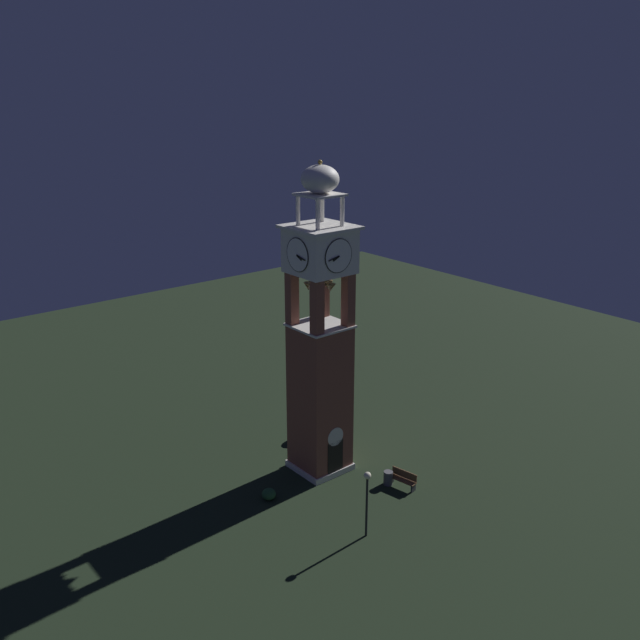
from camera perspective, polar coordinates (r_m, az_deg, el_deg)
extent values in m
plane|color=black|center=(41.97, 0.00, -11.86)|extent=(80.00, 80.00, 0.00)
cube|color=brown|center=(39.94, 0.00, -6.45)|extent=(2.72, 2.72, 8.73)
cube|color=silver|center=(41.88, 0.00, -11.65)|extent=(2.92, 2.92, 0.35)
cube|color=black|center=(40.49, 1.26, -11.21)|extent=(1.10, 0.04, 2.20)
cylinder|color=silver|center=(39.81, 1.27, -9.46)|extent=(1.10, 0.04, 1.10)
cube|color=brown|center=(36.39, -0.24, 0.96)|extent=(0.56, 0.56, 3.04)
cube|color=brown|center=(37.72, 2.31, 1.58)|extent=(0.56, 0.56, 3.04)
cube|color=brown|center=(38.01, -2.29, 1.72)|extent=(0.56, 0.56, 3.04)
cube|color=brown|center=(39.29, 0.22, 2.30)|extent=(0.56, 0.56, 3.04)
cube|color=silver|center=(38.29, 0.00, -0.44)|extent=(2.88, 2.88, 0.12)
cone|color=brown|center=(38.04, 0.66, 2.93)|extent=(0.53, 0.53, 0.41)
cone|color=brown|center=(38.20, -0.16, 3.00)|extent=(0.47, 0.47, 0.38)
cone|color=brown|center=(37.60, -0.93, 2.74)|extent=(0.54, 0.54, 0.44)
cone|color=brown|center=(37.06, -0.29, 2.51)|extent=(0.55, 0.55, 0.46)
cone|color=brown|center=(37.36, 0.83, 2.64)|extent=(0.59, 0.59, 0.42)
cube|color=silver|center=(37.14, 0.00, 5.64)|extent=(2.96, 2.96, 2.36)
cylinder|color=white|center=(36.03, 1.52, 5.23)|extent=(1.79, 0.05, 1.79)
torus|color=black|center=(36.03, 1.52, 5.23)|extent=(1.82, 0.06, 1.82)
cube|color=black|center=(35.88, 1.33, 5.02)|extent=(0.44, 0.03, 0.28)
cube|color=black|center=(35.78, 1.15, 5.01)|extent=(0.71, 0.03, 0.21)
cylinder|color=white|center=(38.29, -1.43, 6.03)|extent=(1.79, 0.05, 1.79)
torus|color=black|center=(38.29, -1.43, 6.03)|extent=(1.82, 0.06, 1.82)
cube|color=black|center=(38.24, -1.72, 5.86)|extent=(0.44, 0.03, 0.28)
cube|color=black|center=(38.14, -1.90, 5.86)|extent=(0.71, 0.03, 0.21)
cylinder|color=white|center=(36.24, -1.84, 5.31)|extent=(0.05, 1.79, 1.79)
torus|color=black|center=(36.24, -1.84, 5.31)|extent=(0.06, 1.82, 1.82)
cube|color=black|center=(36.07, -1.72, 5.09)|extent=(0.03, 0.44, 0.28)
cube|color=black|center=(35.95, -1.58, 5.08)|extent=(0.03, 0.71, 0.21)
cylinder|color=white|center=(38.09, 1.75, 5.96)|extent=(0.05, 1.79, 1.79)
torus|color=black|center=(38.09, 1.75, 5.96)|extent=(0.06, 1.82, 1.82)
cube|color=black|center=(38.00, 2.02, 5.78)|extent=(0.03, 0.44, 0.28)
cube|color=black|center=(37.89, 2.17, 5.77)|extent=(0.03, 0.71, 0.21)
cube|color=silver|center=(36.88, 0.00, 7.55)|extent=(3.32, 3.32, 0.16)
cylinder|color=silver|center=(35.60, -0.19, 8.55)|extent=(0.22, 0.22, 1.54)
cylinder|color=silver|center=(36.64, 1.81, 8.83)|extent=(0.22, 0.22, 1.54)
cylinder|color=silver|center=(36.86, -1.80, 8.89)|extent=(0.22, 0.22, 1.54)
cylinder|color=silver|center=(37.86, 0.18, 9.15)|extent=(0.22, 0.22, 1.54)
cube|color=silver|center=(36.60, 0.00, 10.14)|extent=(2.07, 2.07, 0.12)
ellipsoid|color=silver|center=(36.49, 0.00, 11.37)|extent=(1.99, 1.99, 1.46)
sphere|color=#B79338|center=(36.40, 0.00, 12.70)|extent=(0.24, 0.24, 0.24)
cube|color=brown|center=(40.17, 6.71, -12.77)|extent=(0.73, 1.65, 0.06)
cube|color=brown|center=(40.16, 6.88, -12.32)|extent=(0.35, 1.58, 0.44)
cube|color=#2D2D33|center=(39.97, 7.58, -13.39)|extent=(0.40, 0.15, 0.42)
cube|color=#2D2D33|center=(40.63, 5.83, -12.74)|extent=(0.40, 0.15, 0.42)
cylinder|color=black|center=(35.60, 3.81, -14.96)|extent=(0.12, 0.12, 3.22)
sphere|color=#F9EFCC|center=(34.64, 3.87, -12.49)|extent=(0.36, 0.36, 0.36)
cylinder|color=#4C4C51|center=(40.36, 5.56, -12.65)|extent=(0.52, 0.52, 0.80)
ellipsoid|color=#234C28|center=(39.05, -4.18, -13.92)|extent=(0.76, 0.76, 0.62)
ellipsoid|color=#234C28|center=(44.70, -1.54, -9.12)|extent=(0.97, 0.97, 0.99)
ellipsoid|color=#234C28|center=(44.93, 1.68, -9.16)|extent=(0.78, 0.78, 0.73)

